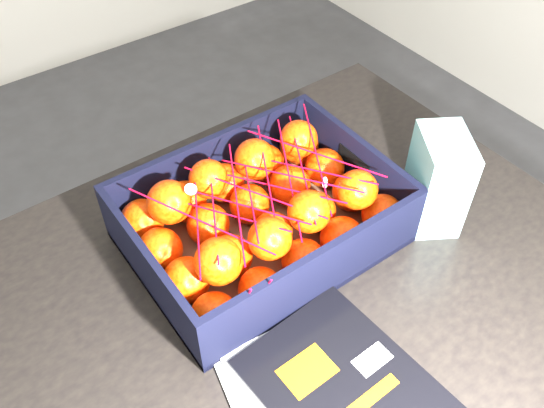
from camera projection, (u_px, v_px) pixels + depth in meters
ground at (195, 373)px, 1.65m from camera, size 3.50×3.50×0.00m
table at (252, 326)px, 1.00m from camera, size 1.21×0.81×0.75m
magazine_stack at (333, 402)px, 0.80m from camera, size 0.30×0.32×0.02m
produce_crate at (262, 223)px, 0.99m from camera, size 0.44×0.33×0.12m
clementine_heap at (260, 212)px, 0.97m from camera, size 0.42×0.31×0.13m
mesh_net at (261, 192)px, 0.92m from camera, size 0.36×0.29×0.10m
retail_carton at (438, 180)px, 0.99m from camera, size 0.13×0.14×0.18m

